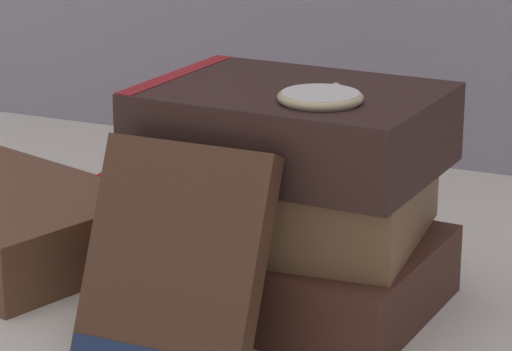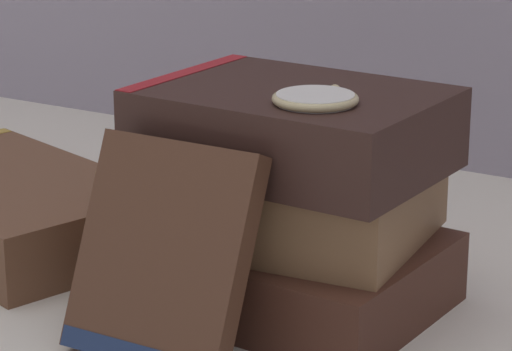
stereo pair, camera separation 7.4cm
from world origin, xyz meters
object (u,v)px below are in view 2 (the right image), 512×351
book_flat_middle (269,196)px  book_flat_bottom (275,267)px  book_side_left (3,205)px  pocket_watch (316,99)px  book_leaning_front (162,262)px  book_flat_top (286,127)px

book_flat_middle → book_flat_bottom: bearing=-33.7°
book_side_left → pocket_watch: bearing=11.8°
book_flat_bottom → pocket_watch: 0.13m
book_flat_middle → pocket_watch: bearing=-35.9°
book_leaning_front → book_flat_top: bearing=77.4°
book_flat_top → book_flat_middle: bearing=171.8°
book_flat_bottom → book_flat_top: 0.09m
book_side_left → pocket_watch: 0.30m
book_flat_top → pocket_watch: (0.03, -0.03, 0.03)m
book_flat_top → pocket_watch: pocket_watch is taller
book_flat_bottom → book_side_left: 0.23m
book_flat_middle → book_leaning_front: bearing=-100.0°
book_side_left → book_flat_bottom: bearing=16.9°
book_flat_top → book_leaning_front: size_ratio=1.47×
book_flat_middle → pocket_watch: size_ratio=3.62×
book_flat_top → book_side_left: 0.26m
book_flat_top → pocket_watch: bearing=-34.5°
book_side_left → book_leaning_front: (0.22, -0.10, 0.03)m
book_side_left → pocket_watch: (0.27, -0.03, 0.12)m
book_flat_bottom → book_leaning_front: 0.11m
book_flat_middle → book_leaning_front: (-0.01, -0.11, -0.01)m
book_flat_top → book_flat_bottom: bearing=-166.4°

